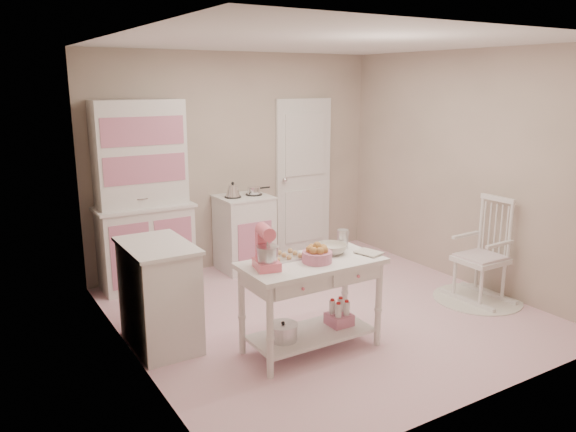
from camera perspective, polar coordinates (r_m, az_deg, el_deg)
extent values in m
plane|color=pink|center=(5.73, 3.73, -9.70)|extent=(3.80, 3.80, 0.00)
cube|color=white|center=(5.28, 4.19, 17.22)|extent=(3.80, 3.80, 0.04)
cube|color=beige|center=(6.97, -5.15, 5.60)|extent=(3.80, 0.04, 2.60)
cube|color=beige|center=(3.99, 19.88, -1.20)|extent=(3.80, 0.04, 2.60)
cube|color=beige|center=(4.55, -16.01, 0.82)|extent=(0.04, 3.80, 2.60)
cube|color=beige|center=(6.62, 17.54, 4.60)|extent=(0.04, 3.80, 2.60)
cube|color=white|center=(7.45, 1.58, 3.99)|extent=(0.82, 0.05, 2.04)
cube|color=white|center=(6.33, -14.50, 2.02)|extent=(1.06, 0.50, 2.08)
cube|color=white|center=(6.85, -4.47, -1.70)|extent=(0.62, 0.57, 0.92)
cube|color=white|center=(5.02, -12.94, -7.81)|extent=(0.54, 0.84, 0.92)
cylinder|color=white|center=(6.36, 18.66, -7.96)|extent=(0.92, 0.92, 0.01)
cube|color=white|center=(6.18, 19.04, -3.25)|extent=(0.51, 0.74, 1.10)
cube|color=white|center=(4.84, 2.37, -9.07)|extent=(1.20, 0.60, 0.80)
cube|color=#FE6B84|center=(4.45, -2.21, -3.30)|extent=(0.26, 0.32, 0.34)
cube|color=silver|center=(4.76, -0.29, -4.20)|extent=(0.34, 0.24, 0.02)
cylinder|color=#CB7594|center=(4.66, 2.97, -4.17)|extent=(0.25, 0.25, 0.09)
imported|color=beige|center=(4.89, 4.44, -3.35)|extent=(0.27, 0.27, 0.08)
cylinder|color=silver|center=(5.04, 5.58, -2.34)|extent=(0.10, 0.10, 0.17)
imported|color=beige|center=(4.86, 7.64, -3.93)|extent=(0.21, 0.25, 0.02)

